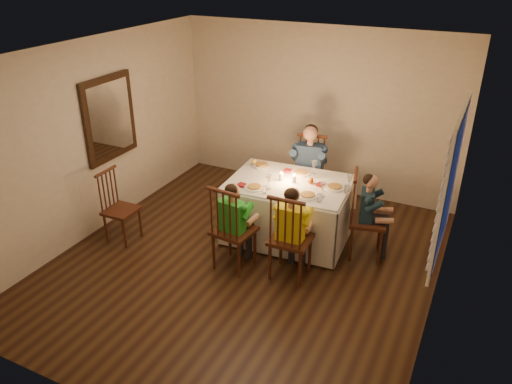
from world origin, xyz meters
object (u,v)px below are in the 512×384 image
at_px(child_green, 235,265).
at_px(serving_bowl, 261,166).
at_px(chair_adult, 307,209).
at_px(chair_near_left, 235,265).
at_px(child_yellow, 289,274).
at_px(adult, 307,209).
at_px(dining_table, 289,198).
at_px(chair_near_right, 289,274).
at_px(chair_extra, 125,239).
at_px(chair_end, 364,254).
at_px(child_teal, 364,254).

height_order(child_green, serving_bowl, serving_bowl).
distance_m(chair_adult, chair_near_left, 1.83).
bearing_deg(child_yellow, child_green, 7.71).
bearing_deg(chair_adult, adult, -9.67).
bearing_deg(child_green, child_yellow, -164.46).
bearing_deg(child_yellow, adult, -78.12).
height_order(chair_adult, serving_bowl, serving_bowl).
bearing_deg(serving_bowl, dining_table, -25.68).
relative_size(chair_near_right, serving_bowl, 5.33).
bearing_deg(adult, serving_bowl, -137.22).
bearing_deg(chair_extra, dining_table, -63.28).
relative_size(chair_end, serving_bowl, 5.33).
relative_size(chair_near_right, child_teal, 1.00).
bearing_deg(dining_table, chair_near_right, -69.59).
bearing_deg(child_teal, child_yellow, 126.97).
xyz_separation_m(chair_adult, adult, (0.00, 0.00, 0.00)).
xyz_separation_m(dining_table, chair_adult, (-0.05, 0.87, -0.60)).
relative_size(chair_end, adult, 0.85).
height_order(chair_extra, serving_bowl, serving_bowl).
bearing_deg(chair_near_right, child_teal, -131.52).
distance_m(dining_table, chair_end, 1.22).
relative_size(child_green, serving_bowl, 5.36).
distance_m(child_green, child_yellow, 0.71).
relative_size(chair_near_right, chair_end, 1.00).
height_order(dining_table, chair_end, dining_table).
relative_size(chair_adult, child_yellow, 0.96).
height_order(chair_near_left, adult, adult).
xyz_separation_m(child_green, child_teal, (1.39, 0.97, 0.00)).
bearing_deg(chair_near_left, chair_end, -139.47).
distance_m(chair_end, adult, 1.40).
height_order(chair_near_left, child_green, child_green).
bearing_deg(chair_adult, chair_near_left, -108.45).
distance_m(chair_near_right, serving_bowl, 1.64).
height_order(chair_end, chair_extra, chair_end).
bearing_deg(child_teal, adult, 39.53).
distance_m(chair_near_right, child_teal, 1.10).
height_order(chair_near_right, child_green, child_green).
bearing_deg(child_green, chair_near_right, -164.46).
xyz_separation_m(chair_end, child_green, (-1.39, -0.97, 0.00)).
relative_size(dining_table, child_yellow, 1.41).
bearing_deg(adult, chair_adult, 170.33).
height_order(chair_adult, adult, adult).
bearing_deg(chair_extra, serving_bowl, -49.35).
xyz_separation_m(chair_end, serving_bowl, (-1.59, 0.22, 0.86)).
relative_size(chair_adult, chair_end, 1.00).
height_order(dining_table, serving_bowl, serving_bowl).
distance_m(dining_table, child_green, 1.16).
bearing_deg(adult, dining_table, -96.38).
bearing_deg(chair_near_left, dining_table, -103.61).
relative_size(chair_near_left, serving_bowl, 5.33).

